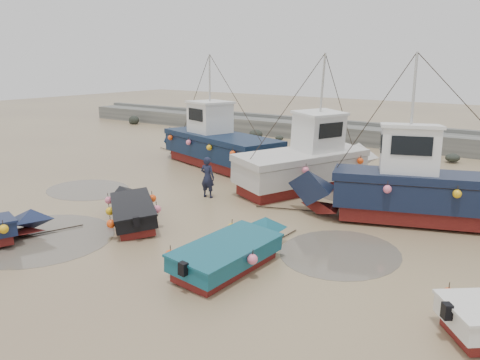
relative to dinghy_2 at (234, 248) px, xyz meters
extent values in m
plane|color=tan|center=(-3.01, 0.15, -0.55)|extent=(120.00, 120.00, 0.00)
cube|color=slate|center=(-3.01, 22.15, 0.05)|extent=(60.00, 2.20, 1.20)
cube|color=slate|center=(-3.01, 23.36, 0.77)|extent=(60.00, 0.60, 0.25)
ellipsoid|color=black|center=(2.09, 19.18, -0.26)|extent=(0.84, 0.86, 0.51)
ellipsoid|color=black|center=(-8.09, 20.62, -0.20)|extent=(0.99, 0.80, 0.58)
ellipsoid|color=black|center=(-26.52, 19.81, -0.32)|extent=(0.65, 0.64, 0.43)
ellipsoid|color=black|center=(-7.32, 20.42, -0.34)|extent=(0.61, 0.53, 0.32)
ellipsoid|color=black|center=(-12.19, 19.50, -0.17)|extent=(1.09, 0.88, 0.72)
ellipsoid|color=black|center=(-10.26, 19.81, -0.32)|extent=(0.65, 0.60, 0.37)
ellipsoid|color=black|center=(-3.94, 19.75, -0.33)|extent=(0.64, 0.62, 0.48)
ellipsoid|color=black|center=(-26.44, 19.95, -0.17)|extent=(1.10, 0.87, 0.86)
cylinder|color=#61594C|center=(-6.74, -2.13, -0.55)|extent=(5.09, 5.09, 0.01)
cylinder|color=#61594C|center=(2.20, 2.72, -0.55)|extent=(3.74, 3.74, 0.01)
cylinder|color=#61594C|center=(-10.60, 2.77, -0.55)|extent=(4.11, 4.11, 0.01)
cylinder|color=#61594C|center=(0.26, 10.87, -0.55)|extent=(6.10, 6.10, 0.01)
pyramid|color=#121C39|center=(-7.20, -2.34, 0.42)|extent=(1.92, 1.27, 0.90)
cylinder|color=black|center=(-6.87, -1.44, -0.52)|extent=(0.72, 1.89, 0.04)
sphere|color=#F74B12|center=(-6.51, -3.40, 0.08)|extent=(0.30, 0.30, 0.30)
cube|color=maroon|center=(-0.01, -0.37, -0.40)|extent=(1.45, 3.26, 0.30)
cube|color=#115060|center=(-0.01, -0.37, -0.03)|extent=(1.69, 3.50, 0.45)
pyramid|color=#115060|center=(0.06, 1.70, 0.42)|extent=(1.60, 0.76, 0.90)
cube|color=brown|center=(-0.01, -0.37, 0.14)|extent=(1.36, 2.94, 0.10)
cube|color=#115060|center=(-0.01, -0.37, 0.23)|extent=(1.76, 3.58, 0.07)
cube|color=black|center=(-0.07, -2.17, 0.15)|extent=(0.23, 0.19, 0.35)
cylinder|color=black|center=(0.09, 2.59, -0.52)|extent=(0.11, 2.00, 0.04)
sphere|color=#F74B12|center=(-0.96, -1.71, 0.08)|extent=(0.30, 0.30, 0.30)
sphere|color=#F74B12|center=(0.90, -0.40, 0.08)|extent=(0.30, 0.30, 0.30)
sphere|color=#F74B12|center=(-0.87, 1.03, 0.08)|extent=(0.30, 0.30, 0.30)
cube|color=black|center=(6.02, -0.45, 0.15)|extent=(0.28, 0.28, 0.35)
sphere|color=#F74B12|center=(5.84, 0.55, 0.08)|extent=(0.30, 0.30, 0.30)
cube|color=maroon|center=(-5.18, 0.80, -0.40)|extent=(3.37, 2.98, 0.30)
cube|color=black|center=(-5.18, 0.80, -0.03)|extent=(3.69, 3.30, 0.45)
pyramid|color=black|center=(-6.87, 2.11, 0.42)|extent=(1.42, 1.55, 0.90)
cube|color=brown|center=(-5.18, 0.80, 0.14)|extent=(3.07, 2.73, 0.10)
cube|color=black|center=(-5.18, 0.80, 0.23)|extent=(3.79, 3.39, 0.07)
cube|color=black|center=(-3.70, -0.34, 0.15)|extent=(0.28, 0.28, 0.35)
cylinder|color=black|center=(-7.58, 2.66, -0.52)|extent=(1.61, 1.25, 0.04)
sphere|color=#F74B12|center=(-4.56, -0.72, 0.08)|extent=(0.30, 0.30, 0.30)
sphere|color=#F74B12|center=(-4.11, 1.02, 0.08)|extent=(0.30, 0.30, 0.30)
sphere|color=#F74B12|center=(-5.68, 0.15, 0.08)|extent=(0.30, 0.30, 0.30)
sphere|color=#F74B12|center=(-5.24, 1.89, 0.08)|extent=(0.30, 0.30, 0.30)
sphere|color=#F74B12|center=(-6.81, 1.02, 0.08)|extent=(0.30, 0.30, 0.30)
cube|color=maroon|center=(-8.49, 10.32, -0.28)|extent=(7.63, 4.31, 0.55)
cube|color=#0C1B34|center=(-8.49, 10.32, 0.47)|extent=(8.26, 4.85, 0.95)
pyramid|color=#0C1B34|center=(-12.76, 11.58, 1.17)|extent=(2.15, 3.05, 1.40)
cube|color=brown|center=(-8.49, 10.32, 0.99)|extent=(8.06, 4.70, 0.08)
cube|color=#0C1B34|center=(-8.49, 10.32, 1.13)|extent=(8.44, 4.96, 0.30)
cube|color=white|center=(-9.51, 10.62, 2.10)|extent=(2.47, 2.42, 1.70)
cube|color=white|center=(-9.51, 10.62, 3.01)|extent=(2.66, 2.61, 0.12)
cube|color=black|center=(-10.49, 10.91, 2.35)|extent=(0.51, 1.59, 0.68)
cylinder|color=#B7B7B2|center=(-9.51, 10.62, 4.37)|extent=(0.10, 0.10, 2.60)
cylinder|color=black|center=(-13.89, 11.91, -0.52)|extent=(2.89, 0.90, 0.05)
sphere|color=pink|center=(-5.95, 8.00, 0.83)|extent=(0.30, 0.30, 0.30)
sphere|color=pink|center=(-6.09, 11.16, 0.83)|extent=(0.30, 0.30, 0.30)
sphere|color=pink|center=(-7.93, 8.59, 0.83)|extent=(0.30, 0.30, 0.30)
sphere|color=pink|center=(-8.07, 11.75, 0.83)|extent=(0.30, 0.30, 0.30)
sphere|color=pink|center=(-9.91, 9.17, 0.83)|extent=(0.30, 0.30, 0.30)
sphere|color=pink|center=(-10.05, 12.34, 0.83)|extent=(0.30, 0.30, 0.30)
sphere|color=pink|center=(-11.89, 9.76, 0.83)|extent=(0.30, 0.30, 0.30)
cube|color=maroon|center=(-2.38, 8.51, -0.28)|extent=(3.87, 6.24, 0.55)
cube|color=beige|center=(-2.38, 8.51, 0.47)|extent=(4.33, 6.77, 0.95)
pyramid|color=beige|center=(-1.04, 12.02, 1.17)|extent=(2.56, 2.11, 1.40)
cube|color=brown|center=(-2.38, 8.51, 0.99)|extent=(4.20, 6.60, 0.08)
cube|color=beige|center=(-2.38, 8.51, 1.13)|extent=(4.42, 6.92, 0.30)
cube|color=white|center=(-2.07, 9.33, 2.10)|extent=(2.15, 2.42, 1.70)
cube|color=white|center=(-2.07, 9.33, 3.01)|extent=(2.32, 2.61, 0.12)
cube|color=black|center=(-1.70, 10.28, 2.35)|extent=(1.24, 0.51, 0.68)
cylinder|color=#B7B7B2|center=(-2.07, 9.33, 4.37)|extent=(0.10, 0.10, 2.60)
cylinder|color=black|center=(-0.65, 13.03, -0.52)|extent=(1.12, 2.82, 0.05)
sphere|color=pink|center=(-4.42, 6.57, 0.83)|extent=(0.30, 0.30, 0.30)
sphere|color=pink|center=(-1.54, 7.29, 0.83)|extent=(0.30, 0.30, 0.30)
sphere|color=pink|center=(-3.21, 9.74, 0.83)|extent=(0.30, 0.30, 0.30)
sphere|color=pink|center=(-0.33, 10.46, 0.83)|extent=(0.30, 0.30, 0.30)
cube|color=maroon|center=(3.78, 7.43, -0.28)|extent=(7.03, 4.39, 0.55)
cube|color=black|center=(3.78, 7.43, 0.47)|extent=(7.62, 4.92, 0.95)
pyramid|color=black|center=(-0.10, 5.99, 1.17)|extent=(2.24, 2.93, 1.40)
cube|color=brown|center=(3.78, 7.43, 0.99)|extent=(7.43, 4.77, 0.08)
cube|color=black|center=(3.78, 7.43, 1.13)|extent=(7.79, 5.03, 0.30)
cube|color=white|center=(2.86, 7.09, 2.10)|extent=(2.51, 2.40, 1.70)
cube|color=white|center=(2.86, 7.09, 3.01)|extent=(2.71, 2.59, 0.12)
cube|color=black|center=(1.91, 6.73, 2.35)|extent=(0.58, 1.47, 0.68)
cylinder|color=#B7B7B2|center=(2.86, 7.09, 4.37)|extent=(0.10, 0.10, 2.60)
cylinder|color=black|center=(-1.16, 5.60, -0.52)|extent=(2.83, 1.09, 0.05)
sphere|color=pink|center=(4.89, 9.35, 0.83)|extent=(0.30, 0.30, 0.30)
sphere|color=pink|center=(4.81, 6.29, 0.83)|extent=(0.30, 0.30, 0.30)
sphere|color=pink|center=(2.75, 8.56, 0.83)|extent=(0.30, 0.30, 0.30)
sphere|color=pink|center=(2.67, 5.50, 0.83)|extent=(0.30, 0.30, 0.30)
sphere|color=pink|center=(0.61, 7.77, 0.83)|extent=(0.30, 0.30, 0.30)
imported|color=#181C32|center=(-5.17, 5.09, -0.55)|extent=(0.72, 0.52, 1.84)
camera|label=1|loc=(7.63, -10.36, 5.40)|focal=35.00mm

